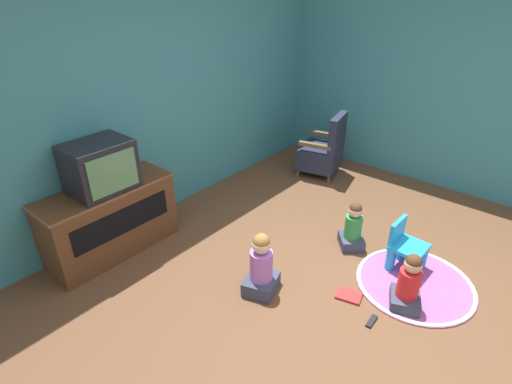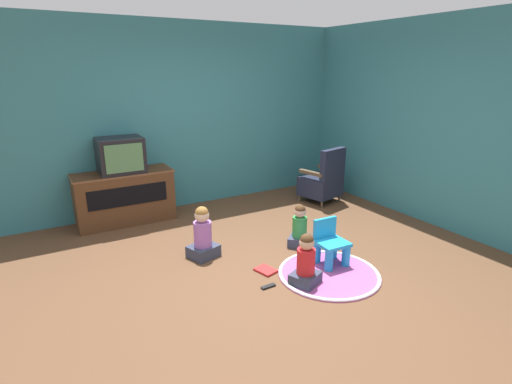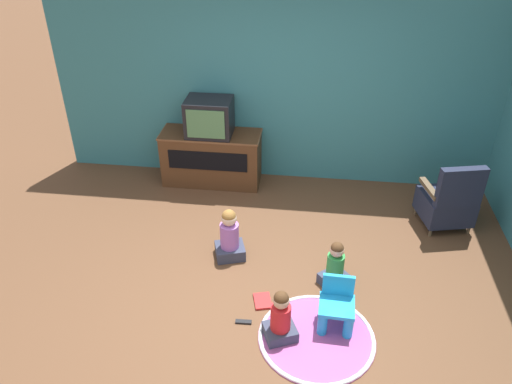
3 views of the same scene
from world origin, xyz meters
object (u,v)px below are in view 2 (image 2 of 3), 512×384
object	(u,v)px
child_watching_right	(300,228)
remote_control	(268,286)
book	(266,270)
tv_cabinet	(125,196)
child_watching_left	(203,235)
television	(121,155)
yellow_kid_chair	(330,247)
child_watching_center	(306,263)
black_armchair	(323,181)

from	to	relation	value
child_watching_right	remote_control	xyz separation A→B (m)	(-0.83, -0.63, -0.21)
child_watching_right	book	xyz separation A→B (m)	(-0.68, -0.35, -0.21)
tv_cabinet	child_watching_left	distance (m)	1.61
television	book	size ratio (longest dim) A/B	2.32
child_watching_left	book	world-z (taller)	child_watching_left
child_watching_left	remote_control	world-z (taller)	child_watching_left
yellow_kid_chair	child_watching_center	distance (m)	0.53
child_watching_left	tv_cabinet	bearing A→B (deg)	89.89
child_watching_right	book	world-z (taller)	child_watching_right
book	yellow_kid_chair	bearing A→B (deg)	-120.84
black_armchair	remote_control	bearing A→B (deg)	27.05
child_watching_center	child_watching_right	distance (m)	0.90
child_watching_right	child_watching_center	bearing A→B (deg)	-163.69
black_armchair	remote_control	size ratio (longest dim) A/B	5.76
yellow_kid_chair	child_watching_left	size ratio (longest dim) A/B	0.82
book	remote_control	xyz separation A→B (m)	(-0.14, -0.28, -0.00)
tv_cabinet	child_watching_right	bearing A→B (deg)	-48.69
television	child_watching_right	bearing A→B (deg)	-48.44
tv_cabinet	book	size ratio (longest dim) A/B	5.22
remote_control	child_watching_center	bearing A→B (deg)	-22.14
television	child_watching_right	world-z (taller)	television
tv_cabinet	child_watching_center	world-z (taller)	tv_cabinet
tv_cabinet	television	world-z (taller)	television
book	tv_cabinet	bearing A→B (deg)	8.43
child_watching_center	remote_control	xyz separation A→B (m)	(-0.35, 0.13, -0.22)
television	child_watching_right	xyz separation A→B (m)	(1.60, -1.81, -0.72)
child_watching_right	book	size ratio (longest dim) A/B	2.08
black_armchair	remote_control	distance (m)	2.78
child_watching_right	black_armchair	bearing A→B (deg)	0.50
yellow_kid_chair	child_watching_right	world-z (taller)	child_watching_right
child_watching_left	yellow_kid_chair	bearing A→B (deg)	-55.39
child_watching_center	remote_control	distance (m)	0.43
television	remote_control	distance (m)	2.73
television	yellow_kid_chair	world-z (taller)	television
black_armchair	yellow_kid_chair	distance (m)	2.13
remote_control	television	bearing A→B (deg)	105.48
yellow_kid_chair	child_watching_center	bearing A→B (deg)	-154.58
yellow_kid_chair	book	size ratio (longest dim) A/B	1.99
black_armchair	tv_cabinet	bearing A→B (deg)	-26.37
child_watching_center	book	bearing A→B (deg)	92.65
child_watching_right	remote_control	world-z (taller)	child_watching_right
black_armchair	book	distance (m)	2.49
child_watching_right	child_watching_left	bearing A→B (deg)	123.46
tv_cabinet	book	distance (m)	2.39
television	black_armchair	bearing A→B (deg)	-12.84
tv_cabinet	black_armchair	size ratio (longest dim) A/B	1.48
child_watching_center	remote_control	bearing A→B (deg)	136.43
black_armchair	child_watching_center	bearing A→B (deg)	34.14
television	child_watching_center	world-z (taller)	television
television	yellow_kid_chair	size ratio (longest dim) A/B	1.17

